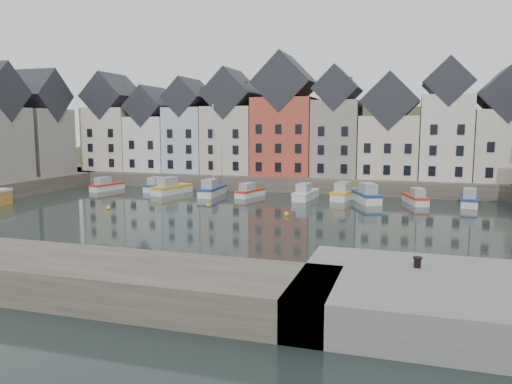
% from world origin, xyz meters
% --- Properties ---
extents(ground, '(260.00, 260.00, 0.00)m').
position_xyz_m(ground, '(0.00, 0.00, 0.00)').
color(ground, black).
rests_on(ground, ground).
extents(far_quay, '(90.00, 16.00, 2.00)m').
position_xyz_m(far_quay, '(0.00, 30.00, 1.00)').
color(far_quay, '#453D35').
rests_on(far_quay, ground).
extents(near_quay, '(18.00, 10.00, 2.00)m').
position_xyz_m(near_quay, '(22.00, -20.00, 1.00)').
color(near_quay, '#60605E').
rests_on(near_quay, ground).
extents(hillside, '(153.60, 70.40, 64.00)m').
position_xyz_m(hillside, '(0.02, 56.00, -17.96)').
color(hillside, '#263118').
rests_on(hillside, ground).
extents(far_terrace, '(72.37, 8.16, 17.78)m').
position_xyz_m(far_terrace, '(3.21, 28.00, 8.88)').
color(far_terrace, beige).
rests_on(far_terrace, far_quay).
extents(left_terrace, '(7.65, 17.00, 15.69)m').
position_xyz_m(left_terrace, '(-36.00, 13.50, 8.88)').
color(left_terrace, gray).
rests_on(left_terrace, left_quay).
extents(mooring_buoys, '(20.50, 5.50, 0.50)m').
position_xyz_m(mooring_buoys, '(-4.00, 5.33, 0.15)').
color(mooring_buoys, gold).
rests_on(mooring_buoys, ground).
extents(boat_a, '(2.74, 5.78, 2.13)m').
position_xyz_m(boat_a, '(-23.72, 17.11, 0.64)').
color(boat_a, silver).
rests_on(boat_a, ground).
extents(boat_b, '(1.95, 5.83, 2.22)m').
position_xyz_m(boat_b, '(-16.43, 18.92, 0.66)').
color(boat_b, silver).
rests_on(boat_b, ground).
extents(boat_c, '(3.61, 6.94, 2.55)m').
position_xyz_m(boat_c, '(-13.06, 16.48, 0.76)').
color(boat_c, silver).
rests_on(boat_c, ground).
extents(boat_d, '(2.33, 6.54, 12.32)m').
position_xyz_m(boat_d, '(-7.10, 16.54, 0.80)').
color(boat_d, silver).
rests_on(boat_d, ground).
extents(boat_e, '(2.89, 5.60, 2.06)m').
position_xyz_m(boat_e, '(-1.93, 17.02, 0.61)').
color(boat_e, silver).
rests_on(boat_e, ground).
extents(boat_f, '(2.43, 6.22, 2.33)m').
position_xyz_m(boat_f, '(5.52, 16.86, 0.70)').
color(boat_f, silver).
rests_on(boat_f, ground).
extents(boat_g, '(3.06, 6.71, 2.48)m').
position_xyz_m(boat_g, '(10.21, 18.61, 0.74)').
color(boat_g, silver).
rests_on(boat_g, ground).
extents(boat_h, '(4.64, 7.09, 2.62)m').
position_xyz_m(boat_h, '(13.02, 16.96, 0.78)').
color(boat_h, silver).
rests_on(boat_h, ground).
extents(boat_i, '(3.30, 5.89, 2.16)m').
position_xyz_m(boat_i, '(18.84, 17.37, 0.64)').
color(boat_i, silver).
rests_on(boat_i, ground).
extents(boat_j, '(2.47, 6.18, 2.31)m').
position_xyz_m(boat_j, '(24.82, 17.65, 0.69)').
color(boat_j, silver).
rests_on(boat_j, ground).
extents(mooring_bollard, '(0.48, 0.48, 0.56)m').
position_xyz_m(mooring_bollard, '(18.68, -18.18, 2.31)').
color(mooring_bollard, black).
rests_on(mooring_bollard, near_quay).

